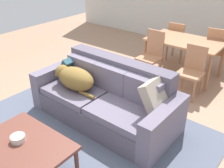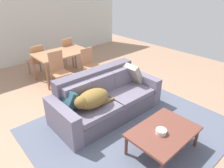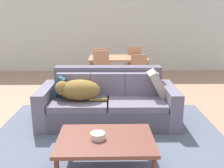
{
  "view_description": "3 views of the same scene",
  "coord_description": "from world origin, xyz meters",
  "px_view_note": "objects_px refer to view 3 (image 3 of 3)",
  "views": [
    {
      "loc": [
        2.3,
        -2.54,
        2.33
      ],
      "look_at": [
        0.28,
        0.01,
        0.59
      ],
      "focal_mm": 41.3,
      "sensor_mm": 36.0,
      "label": 1
    },
    {
      "loc": [
        -2.08,
        -2.71,
        2.46
      ],
      "look_at": [
        0.41,
        0.02,
        0.57
      ],
      "focal_mm": 32.8,
      "sensor_mm": 36.0,
      "label": 2
    },
    {
      "loc": [
        0.18,
        -3.9,
        1.7
      ],
      "look_at": [
        0.26,
        -0.09,
        0.66
      ],
      "focal_mm": 39.69,
      "sensor_mm": 36.0,
      "label": 3
    }
  ],
  "objects_px": {
    "dog_on_left_cushion": "(78,90)",
    "bowl_on_coffee_table": "(98,136)",
    "throw_pillow_by_left_arm": "(59,86)",
    "dining_chair_near_left": "(101,71)",
    "dining_chair_far_right": "(133,62)",
    "coffee_table": "(106,142)",
    "dining_chair_near_right": "(139,73)",
    "throw_pillow_by_right_arm": "(157,83)",
    "dining_table": "(118,60)",
    "dining_chair_far_left": "(101,63)",
    "couch": "(108,102)"
  },
  "relations": [
    {
      "from": "dog_on_left_cushion",
      "to": "bowl_on_coffee_table",
      "type": "relative_size",
      "value": 4.92
    },
    {
      "from": "throw_pillow_by_left_arm",
      "to": "dining_chair_near_left",
      "type": "relative_size",
      "value": 0.38
    },
    {
      "from": "bowl_on_coffee_table",
      "to": "dining_chair_far_right",
      "type": "xyz_separation_m",
      "value": [
        0.81,
        4.04,
        0.08
      ]
    },
    {
      "from": "dining_chair_near_left",
      "to": "coffee_table",
      "type": "bearing_deg",
      "value": -84.7
    },
    {
      "from": "dining_chair_near_right",
      "to": "throw_pillow_by_right_arm",
      "type": "bearing_deg",
      "value": -86.81
    },
    {
      "from": "throw_pillow_by_left_arm",
      "to": "dining_table",
      "type": "relative_size",
      "value": 0.26
    },
    {
      "from": "throw_pillow_by_right_arm",
      "to": "dining_table",
      "type": "distance_m",
      "value": 2.12
    },
    {
      "from": "dining_table",
      "to": "dining_chair_near_left",
      "type": "bearing_deg",
      "value": -127.18
    },
    {
      "from": "bowl_on_coffee_table",
      "to": "throw_pillow_by_left_arm",
      "type": "bearing_deg",
      "value": 114.97
    },
    {
      "from": "throw_pillow_by_left_arm",
      "to": "dining_chair_near_left",
      "type": "distance_m",
      "value": 1.62
    },
    {
      "from": "throw_pillow_by_left_arm",
      "to": "throw_pillow_by_right_arm",
      "type": "bearing_deg",
      "value": -0.9
    },
    {
      "from": "dog_on_left_cushion",
      "to": "dining_chair_far_right",
      "type": "height_order",
      "value": "dining_chair_far_right"
    },
    {
      "from": "dining_chair_far_right",
      "to": "dining_chair_far_left",
      "type": "bearing_deg",
      "value": -13.68
    },
    {
      "from": "dining_chair_near_left",
      "to": "dining_chair_far_left",
      "type": "height_order",
      "value": "dining_chair_near_left"
    },
    {
      "from": "dining_table",
      "to": "dining_chair_far_left",
      "type": "relative_size",
      "value": 1.58
    },
    {
      "from": "dog_on_left_cushion",
      "to": "bowl_on_coffee_table",
      "type": "height_order",
      "value": "dog_on_left_cushion"
    },
    {
      "from": "coffee_table",
      "to": "dining_chair_far_left",
      "type": "distance_m",
      "value": 4.12
    },
    {
      "from": "couch",
      "to": "dining_table",
      "type": "relative_size",
      "value": 1.58
    },
    {
      "from": "bowl_on_coffee_table",
      "to": "dining_chair_far_left",
      "type": "height_order",
      "value": "dining_chair_far_left"
    },
    {
      "from": "throw_pillow_by_left_arm",
      "to": "dog_on_left_cushion",
      "type": "bearing_deg",
      "value": -36.88
    },
    {
      "from": "coffee_table",
      "to": "dining_chair_far_right",
      "type": "distance_m",
      "value": 4.1
    },
    {
      "from": "couch",
      "to": "throw_pillow_by_left_arm",
      "type": "relative_size",
      "value": 5.98
    },
    {
      "from": "coffee_table",
      "to": "dining_chair_near_left",
      "type": "relative_size",
      "value": 1.11
    },
    {
      "from": "coffee_table",
      "to": "dining_chair_near_right",
      "type": "relative_size",
      "value": 1.21
    },
    {
      "from": "dog_on_left_cushion",
      "to": "throw_pillow_by_left_arm",
      "type": "relative_size",
      "value": 2.19
    },
    {
      "from": "bowl_on_coffee_table",
      "to": "dining_chair_near_right",
      "type": "bearing_deg",
      "value": 74.05
    },
    {
      "from": "dining_chair_near_left",
      "to": "dining_chair_near_right",
      "type": "distance_m",
      "value": 0.86
    },
    {
      "from": "dog_on_left_cushion",
      "to": "throw_pillow_by_right_arm",
      "type": "distance_m",
      "value": 1.3
    },
    {
      "from": "couch",
      "to": "dining_table",
      "type": "height_order",
      "value": "couch"
    },
    {
      "from": "dining_chair_near_right",
      "to": "dining_chair_near_left",
      "type": "bearing_deg",
      "value": 172.3
    },
    {
      "from": "coffee_table",
      "to": "dining_chair_near_right",
      "type": "distance_m",
      "value": 2.95
    },
    {
      "from": "dining_chair_near_right",
      "to": "dining_chair_far_left",
      "type": "xyz_separation_m",
      "value": [
        -0.89,
        1.26,
        -0.0
      ]
    },
    {
      "from": "throw_pillow_by_left_arm",
      "to": "dining_table",
      "type": "height_order",
      "value": "throw_pillow_by_left_arm"
    },
    {
      "from": "dining_chair_near_right",
      "to": "dining_chair_far_right",
      "type": "xyz_separation_m",
      "value": [
        -0.01,
        1.18,
        0.02
      ]
    },
    {
      "from": "throw_pillow_by_right_arm",
      "to": "bowl_on_coffee_table",
      "type": "xyz_separation_m",
      "value": [
        -0.93,
        -1.46,
        -0.2
      ]
    },
    {
      "from": "throw_pillow_by_left_arm",
      "to": "dining_chair_far_right",
      "type": "xyz_separation_m",
      "value": [
        1.5,
        2.56,
        -0.08
      ]
    },
    {
      "from": "bowl_on_coffee_table",
      "to": "dining_chair_near_right",
      "type": "relative_size",
      "value": 0.19
    },
    {
      "from": "dog_on_left_cushion",
      "to": "dining_chair_far_right",
      "type": "relative_size",
      "value": 0.86
    },
    {
      "from": "dining_chair_near_right",
      "to": "dining_chair_far_left",
      "type": "height_order",
      "value": "dining_chair_far_left"
    },
    {
      "from": "dog_on_left_cushion",
      "to": "throw_pillow_by_left_arm",
      "type": "distance_m",
      "value": 0.42
    },
    {
      "from": "throw_pillow_by_right_arm",
      "to": "dining_chair_near_left",
      "type": "relative_size",
      "value": 0.48
    },
    {
      "from": "throw_pillow_by_right_arm",
      "to": "dining_chair_far_right",
      "type": "height_order",
      "value": "dining_chair_far_right"
    },
    {
      "from": "throw_pillow_by_left_arm",
      "to": "bowl_on_coffee_table",
      "type": "height_order",
      "value": "throw_pillow_by_left_arm"
    },
    {
      "from": "throw_pillow_by_left_arm",
      "to": "throw_pillow_by_right_arm",
      "type": "xyz_separation_m",
      "value": [
        1.62,
        -0.03,
        0.04
      ]
    },
    {
      "from": "dog_on_left_cushion",
      "to": "coffee_table",
      "type": "xyz_separation_m",
      "value": [
        0.44,
        -1.22,
        -0.24
      ]
    },
    {
      "from": "dog_on_left_cushion",
      "to": "throw_pillow_by_right_arm",
      "type": "relative_size",
      "value": 1.77
    },
    {
      "from": "throw_pillow_by_left_arm",
      "to": "coffee_table",
      "type": "relative_size",
      "value": 0.35
    },
    {
      "from": "coffee_table",
      "to": "dining_chair_far_right",
      "type": "bearing_deg",
      "value": 79.88
    },
    {
      "from": "throw_pillow_by_right_arm",
      "to": "couch",
      "type": "bearing_deg",
      "value": -177.22
    },
    {
      "from": "coffee_table",
      "to": "dining_chair_far_left",
      "type": "height_order",
      "value": "dining_chair_far_left"
    }
  ]
}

